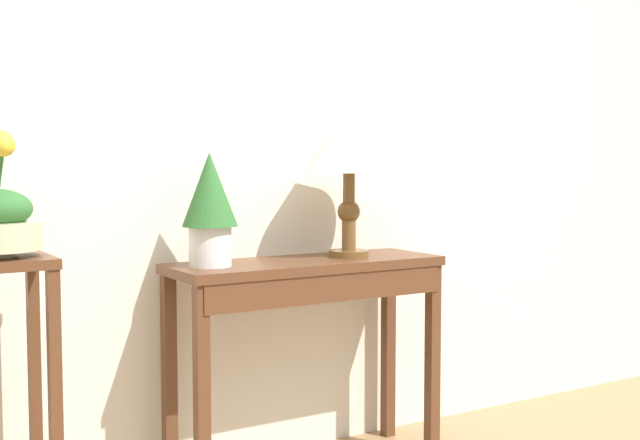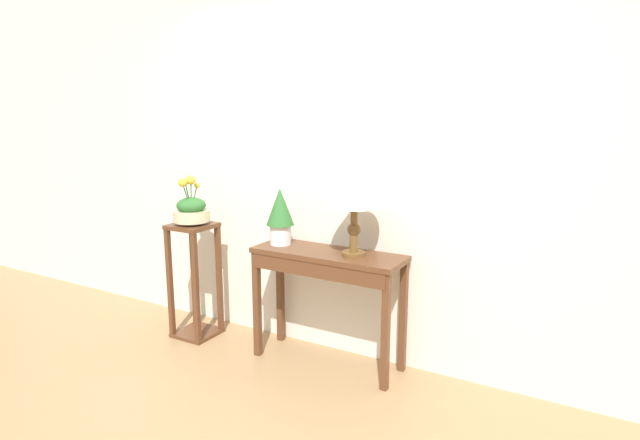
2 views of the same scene
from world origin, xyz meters
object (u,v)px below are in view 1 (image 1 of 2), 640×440
(table_lamp, at_px, (349,144))
(console_table, at_px, (309,297))
(pedestal_stand_left, at_px, (0,406))
(potted_plant_on_console, at_px, (210,203))

(table_lamp, bearing_deg, console_table, -173.67)
(console_table, distance_m, table_lamp, 0.60)
(table_lamp, relative_size, pedestal_stand_left, 0.66)
(potted_plant_on_console, xyz_separation_m, pedestal_stand_left, (-0.72, -0.10, -0.57))
(console_table, bearing_deg, potted_plant_on_console, 175.85)
(table_lamp, xyz_separation_m, pedestal_stand_left, (-1.29, -0.10, -0.78))
(potted_plant_on_console, height_order, pedestal_stand_left, potted_plant_on_console)
(potted_plant_on_console, bearing_deg, table_lamp, -0.69)
(potted_plant_on_console, bearing_deg, console_table, -4.15)
(console_table, height_order, table_lamp, table_lamp)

